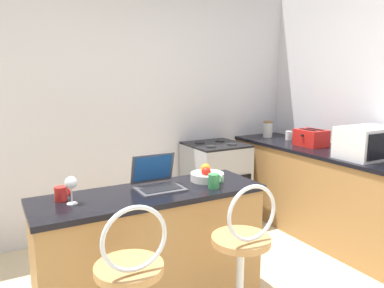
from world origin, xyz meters
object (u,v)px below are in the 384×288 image
object	(u,v)px
laptop	(157,180)
microwave	(368,143)
bar_stool_far	(242,274)
stove_range	(215,184)
mug_red	(61,194)
mug_green	(214,181)
toaster	(311,138)
mug_white	(289,135)
wine_glass_tall	(71,184)
fruit_bowl	(207,175)
storage_jar	(268,129)

from	to	relation	value
laptop	microwave	xyz separation A→B (m)	(2.02, -0.08, 0.09)
bar_stool_far	stove_range	distance (m)	2.02
laptop	mug_red	world-z (taller)	laptop
mug_green	mug_red	distance (m)	0.96
toaster	mug_white	world-z (taller)	toaster
toaster	stove_range	bearing A→B (deg)	143.58
bar_stool_far	wine_glass_tall	xyz separation A→B (m)	(-0.82, 0.54, 0.52)
fruit_bowl	toaster	bearing A→B (deg)	20.20
toaster	fruit_bowl	bearing A→B (deg)	-159.80
stove_range	mug_green	distance (m)	1.71
laptop	stove_range	world-z (taller)	laptop
bar_stool_far	mug_green	world-z (taller)	bar_stool_far
microwave	fruit_bowl	xyz separation A→B (m)	(-1.64, 0.06, -0.10)
bar_stool_far	storage_jar	world-z (taller)	storage_jar
bar_stool_far	laptop	distance (m)	0.80
storage_jar	stove_range	bearing A→B (deg)	-174.62
stove_range	laptop	bearing A→B (deg)	-135.68
microwave	storage_jar	distance (m)	1.34
fruit_bowl	mug_red	size ratio (longest dim) A/B	2.62
laptop	toaster	distance (m)	2.11
mug_red	stove_range	bearing A→B (deg)	32.43
microwave	mug_white	world-z (taller)	microwave
stove_range	storage_jar	size ratio (longest dim) A/B	4.70
toaster	stove_range	distance (m)	1.14
bar_stool_far	mug_white	bearing A→B (deg)	41.13
laptop	microwave	distance (m)	2.02
laptop	mug_white	bearing A→B (deg)	25.60
toaster	storage_jar	xyz separation A→B (m)	(-0.02, 0.67, 0.01)
laptop	fruit_bowl	distance (m)	0.38
toaster	mug_white	xyz separation A→B (m)	(0.08, 0.41, -0.04)
microwave	stove_range	xyz separation A→B (m)	(-0.81, 1.26, -0.59)
fruit_bowl	wine_glass_tall	distance (m)	0.94
mug_red	laptop	bearing A→B (deg)	-3.20
mug_white	laptop	bearing A→B (deg)	-154.40
bar_stool_far	storage_jar	xyz separation A→B (m)	(1.74, 1.86, 0.50)
stove_range	toaster	bearing A→B (deg)	-36.42
toaster	fruit_bowl	size ratio (longest dim) A/B	1.26
fruit_bowl	mug_red	bearing A→B (deg)	177.31
microwave	toaster	distance (m)	0.67
stove_range	fruit_bowl	bearing A→B (deg)	-124.94
bar_stool_far	toaster	bearing A→B (deg)	34.11
toaster	mug_red	world-z (taller)	toaster
laptop	mug_red	xyz separation A→B (m)	(-0.60, 0.03, -0.01)
laptop	fruit_bowl	world-z (taller)	laptop
toaster	laptop	bearing A→B (deg)	-163.67
wine_glass_tall	mug_white	bearing A→B (deg)	21.81
laptop	mug_white	xyz separation A→B (m)	(2.10, 1.01, -0.01)
laptop	wine_glass_tall	size ratio (longest dim) A/B	1.83
laptop	mug_white	distance (m)	2.33
laptop	toaster	xyz separation A→B (m)	(2.02, 0.59, 0.03)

